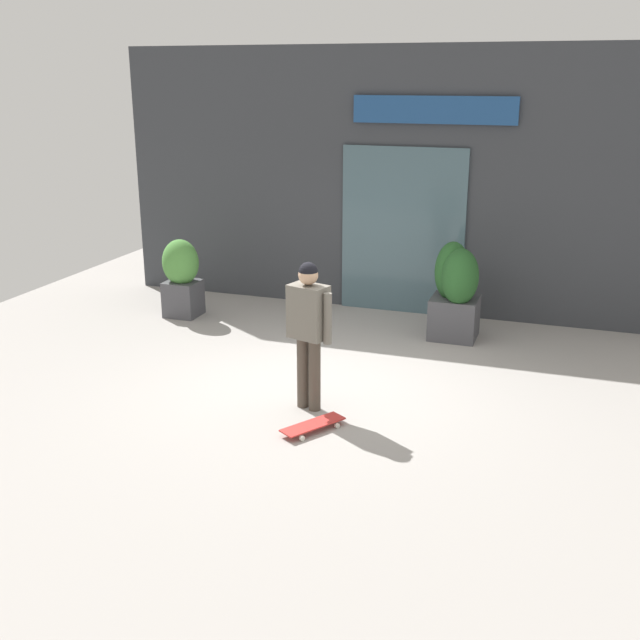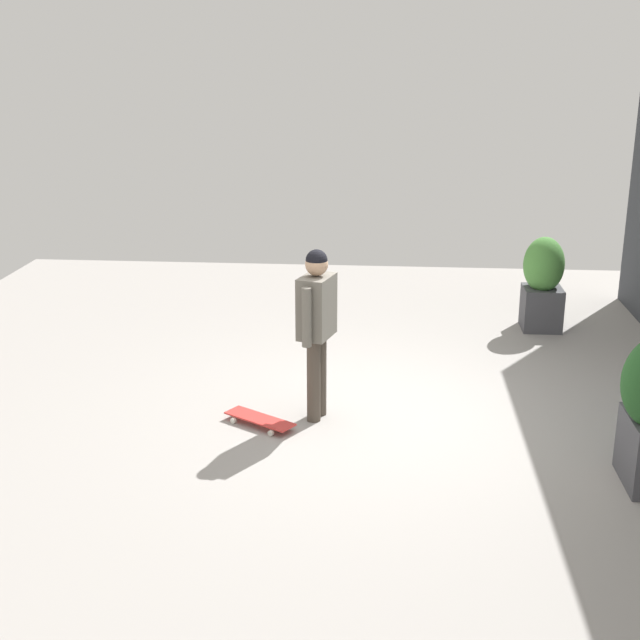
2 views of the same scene
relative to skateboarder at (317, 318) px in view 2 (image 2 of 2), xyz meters
name	(u,v)px [view 2 (image 2 of 2)]	position (x,y,z in m)	size (l,w,h in m)	color
ground_plane	(390,415)	(-0.10, 0.71, -1.01)	(12.00, 12.00, 0.00)	#9E9993
skateboarder	(317,318)	(0.00, 0.00, 0.00)	(0.57, 0.36, 1.65)	#4C4238
skateboard	(260,419)	(0.23, -0.52, -0.94)	(0.56, 0.72, 0.08)	red
planter_box_right	(543,279)	(-2.98, 2.58, -0.36)	(0.56, 0.50, 1.18)	#47474C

